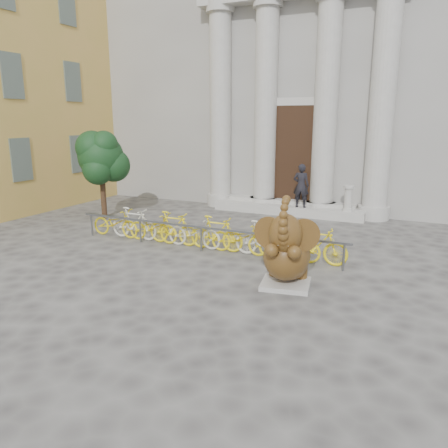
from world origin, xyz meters
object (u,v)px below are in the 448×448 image
at_px(elephant_statue, 287,254).
at_px(pedestrian, 301,186).
at_px(tree, 101,158).
at_px(bike_rack, 205,232).

height_order(elephant_statue, pedestrian, elephant_statue).
xyz_separation_m(elephant_statue, pedestrian, (-1.67, 7.29, 0.42)).
bearing_deg(tree, pedestrian, 27.56).
bearing_deg(elephant_statue, pedestrian, 93.24).
xyz_separation_m(elephant_statue, bike_rack, (-3.03, 1.89, -0.28)).
distance_m(bike_rack, tree, 5.90).
xyz_separation_m(bike_rack, tree, (-5.29, 1.93, 1.79)).
distance_m(elephant_statue, pedestrian, 7.49).
bearing_deg(tree, bike_rack, -20.05).
bearing_deg(elephant_statue, bike_rack, 138.46).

